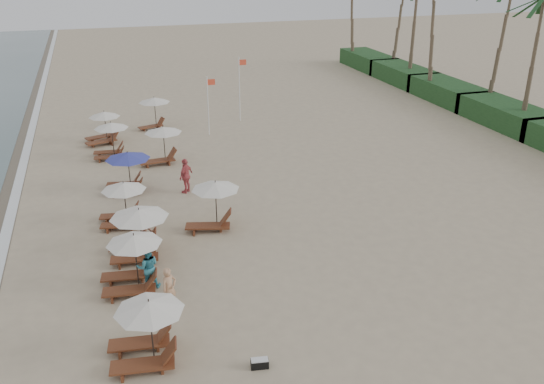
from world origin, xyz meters
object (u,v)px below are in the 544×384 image
object	(u,v)px
lounger_station_3	(121,204)
duffel_bag	(260,363)
inland_station_1	(160,143)
beachgoer_mid_b	(144,226)
inland_station_0	(212,202)
lounger_station_4	(126,170)
lounger_station_2	(136,233)
beachgoer_near	(169,289)
flag_pole_near	(208,103)
inland_station_2	(153,108)
beachgoer_mid_a	(148,267)
lounger_station_6	(102,129)
beachgoer_far_a	(186,176)
lounger_station_1	(130,264)
lounger_station_0	(144,332)
lounger_station_5	(109,140)

from	to	relation	value
lounger_station_3	duffel_bag	world-z (taller)	lounger_station_3
inland_station_1	beachgoer_mid_b	world-z (taller)	inland_station_1
lounger_station_3	inland_station_0	xyz separation A→B (m)	(3.98, -1.66, 0.25)
lounger_station_4	lounger_station_2	bearing A→B (deg)	-91.06
beachgoer_near	beachgoer_mid_b	distance (m)	5.45
lounger_station_2	beachgoer_near	distance (m)	4.24
lounger_station_4	flag_pole_near	bearing A→B (deg)	53.70
inland_station_1	inland_station_2	bearing A→B (deg)	86.57
inland_station_0	beachgoer_mid_a	bearing A→B (deg)	-129.04
lounger_station_4	flag_pole_near	xyz separation A→B (m)	(6.28, 8.55, 1.08)
lounger_station_6	beachgoer_far_a	xyz separation A→B (m)	(3.94, -10.05, -0.02)
lounger_station_6	inland_station_1	size ratio (longest dim) A/B	0.91
beachgoer_mid_a	flag_pole_near	world-z (taller)	flag_pole_near
lounger_station_3	lounger_station_4	world-z (taller)	lounger_station_4
lounger_station_4	duffel_bag	xyz separation A→B (m)	(2.85, -15.57, -1.05)
lounger_station_6	duffel_bag	bearing A→B (deg)	-81.27
lounger_station_1	inland_station_1	world-z (taller)	lounger_station_1
lounger_station_4	lounger_station_6	distance (m)	8.99
beachgoer_near	lounger_station_6	bearing A→B (deg)	64.22
inland_station_1	flag_pole_near	world-z (taller)	flag_pole_near
lounger_station_1	flag_pole_near	size ratio (longest dim) A/B	0.62
lounger_station_4	flag_pole_near	size ratio (longest dim) A/B	0.62
inland_station_0	flag_pole_near	bearing A→B (deg)	78.82
lounger_station_0	lounger_station_2	bearing A→B (deg)	86.92
lounger_station_4	beachgoer_far_a	world-z (taller)	lounger_station_4
inland_station_2	lounger_station_0	bearing A→B (deg)	-97.32
lounger_station_6	inland_station_0	bearing A→B (deg)	-73.38
beachgoer_far_a	duffel_bag	bearing A→B (deg)	41.41
lounger_station_3	lounger_station_6	xyz separation A→B (m)	(-0.40, 13.00, -0.11)
lounger_station_5	inland_station_1	xyz separation A→B (m)	(2.87, -1.99, 0.15)
lounger_station_3	flag_pole_near	xyz separation A→B (m)	(6.80, 12.60, 1.20)
lounger_station_4	lounger_station_6	xyz separation A→B (m)	(-0.92, 8.94, -0.23)
beachgoer_mid_a	flag_pole_near	xyz separation A→B (m)	(6.20, 18.43, 1.39)
lounger_station_1	duffel_bag	xyz separation A→B (m)	(3.42, -5.80, -0.90)
inland_station_2	beachgoer_near	bearing A→B (deg)	-95.27
lounger_station_1	lounger_station_6	xyz separation A→B (m)	(-0.34, 18.71, -0.09)
lounger_station_0	lounger_station_3	xyz separation A→B (m)	(-0.02, 10.08, 0.03)
lounger_station_5	inland_station_0	size ratio (longest dim) A/B	0.85
lounger_station_3	beachgoer_mid_a	bearing A→B (deg)	-84.15
lounger_station_5	inland_station_2	xyz separation A→B (m)	(3.32, 5.54, 0.32)
beachgoer_mid_b	beachgoer_near	bearing A→B (deg)	143.86
lounger_station_5	inland_station_2	size ratio (longest dim) A/B	0.93
lounger_station_4	lounger_station_5	distance (m)	5.74
inland_station_1	beachgoer_mid_a	world-z (taller)	inland_station_1
lounger_station_1	lounger_station_4	world-z (taller)	lounger_station_1
lounger_station_2	lounger_station_5	size ratio (longest dim) A/B	1.14
inland_station_1	beachgoer_near	xyz separation A→B (m)	(-1.65, -15.26, -0.48)
beachgoer_near	beachgoer_mid_a	bearing A→B (deg)	79.13
lounger_station_1	beachgoer_near	size ratio (longest dim) A/B	1.54
beachgoer_near	lounger_station_0	bearing A→B (deg)	-144.14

